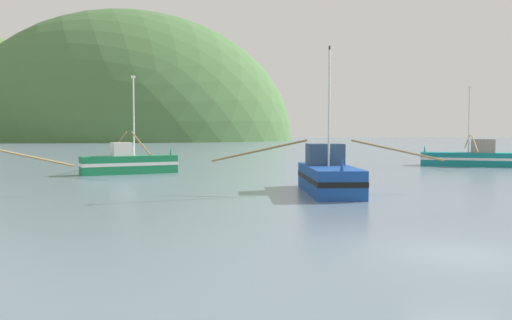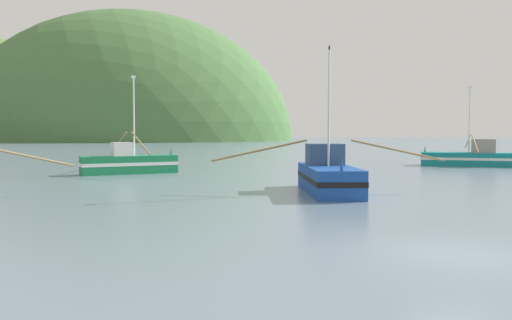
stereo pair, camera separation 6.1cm
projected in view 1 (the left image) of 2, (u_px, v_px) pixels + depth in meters
ground_plane at (461, 255)px, 14.54m from camera, size 600.00×600.00×0.00m
hill_far_center at (128, 140)px, 207.02m from camera, size 128.73×102.98×99.74m
fishing_boat_teal at (472, 157)px, 51.89m from camera, size 9.73×13.66×7.85m
fishing_boat_blue at (328, 176)px, 29.45m from camera, size 13.02×7.86×8.12m
fishing_boat_green at (129, 163)px, 42.38m from camera, size 7.67×10.72×7.89m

